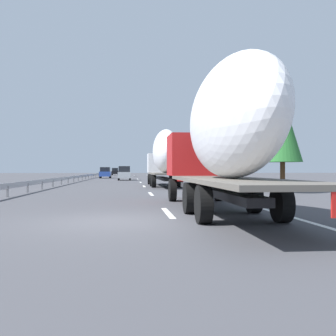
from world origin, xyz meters
The scene contains 22 objects.
ground_plane centered at (40.00, 0.00, 0.00)m, with size 260.00×260.00×0.00m, color #424247.
lane_stripe_0 centered at (2.00, -1.80, 0.00)m, with size 3.20×0.20×0.01m, color white.
lane_stripe_1 centered at (12.28, -1.80, 0.00)m, with size 3.20×0.20×0.01m, color white.
lane_stripe_2 centered at (23.13, -1.80, 0.00)m, with size 3.20×0.20×0.01m, color white.
lane_stripe_3 centered at (33.91, -1.80, 0.00)m, with size 3.20×0.20×0.01m, color white.
lane_stripe_4 centered at (43.80, -1.80, 0.00)m, with size 3.20×0.20×0.01m, color white.
lane_stripe_5 centered at (45.14, -1.80, 0.00)m, with size 3.20×0.20×0.01m, color white.
lane_stripe_6 centered at (51.30, -1.80, 0.00)m, with size 3.20×0.20×0.01m, color white.
lane_stripe_7 centered at (72.25, -1.80, 0.00)m, with size 3.20×0.20×0.01m, color white.
lane_stripe_8 centered at (72.34, -1.80, 0.00)m, with size 3.20×0.20×0.01m, color white.
lane_stripe_9 centered at (90.25, -1.80, 0.00)m, with size 3.20×0.20×0.01m, color white.
edge_line_right centered at (45.00, -5.50, 0.00)m, with size 110.00×0.20×0.01m, color white.
truck_lead centered at (22.78, -3.60, 2.70)m, with size 13.11×2.55×4.91m.
truck_trailing centered at (1.58, -3.60, 2.69)m, with size 14.07×2.55×4.81m.
car_blue_sedan centered at (57.05, 3.70, 0.96)m, with size 4.25×1.92×1.93m.
car_silver_hatch centered at (43.34, 0.20, 0.98)m, with size 4.08×1.79×1.97m.
car_black_suv centered at (94.41, 3.35, 0.98)m, with size 4.62×1.85×1.98m.
road_sign centered at (43.67, -6.70, 2.38)m, with size 0.10×0.90×3.47m.
tree_0 centered at (12.52, -10.19, 4.07)m, with size 2.48×2.48×6.21m.
tree_1 centered at (25.96, -10.90, 4.23)m, with size 2.73×2.73×6.59m.
tree_2 centered at (33.50, -13.13, 3.59)m, with size 2.62×2.62×5.56m.
guardrail_median centered at (43.00, 6.00, 0.58)m, with size 94.00×0.10×0.76m.
Camera 1 is at (-10.95, -0.50, 1.46)m, focal length 40.99 mm.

